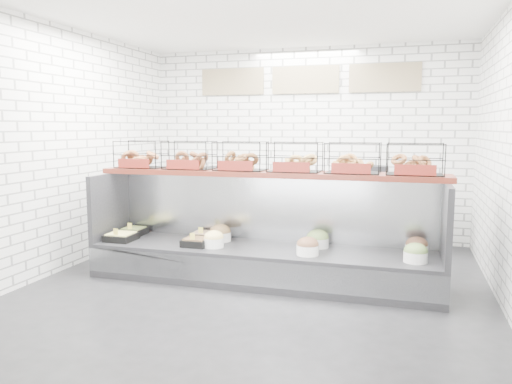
% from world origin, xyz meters
% --- Properties ---
extents(ground, '(5.50, 5.50, 0.00)m').
position_xyz_m(ground, '(0.00, 0.00, 0.00)').
color(ground, black).
rests_on(ground, ground).
extents(room_shell, '(5.02, 5.51, 3.01)m').
position_xyz_m(room_shell, '(0.00, 0.60, 2.06)').
color(room_shell, white).
rests_on(room_shell, ground).
extents(display_case, '(4.00, 0.90, 1.20)m').
position_xyz_m(display_case, '(0.00, 0.35, 0.33)').
color(display_case, black).
rests_on(display_case, ground).
extents(bagel_shelf, '(4.10, 0.50, 0.40)m').
position_xyz_m(bagel_shelf, '(-0.00, 0.52, 1.38)').
color(bagel_shelf, '#49160F').
rests_on(bagel_shelf, display_case).
extents(prep_counter, '(4.00, 0.60, 1.20)m').
position_xyz_m(prep_counter, '(-0.01, 2.43, 0.47)').
color(prep_counter, '#93969B').
rests_on(prep_counter, ground).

